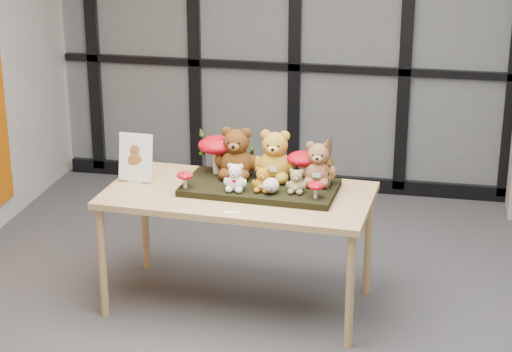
% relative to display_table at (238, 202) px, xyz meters
% --- Properties ---
extents(floor, '(5.00, 5.00, 0.00)m').
position_rel_display_table_xyz_m(floor, '(0.44, -0.27, -0.70)').
color(floor, '#4B4B50').
rests_on(floor, ground).
extents(room_shell, '(5.00, 5.00, 5.00)m').
position_rel_display_table_xyz_m(room_shell, '(0.44, -0.27, 0.98)').
color(room_shell, '#B7B4AD').
rests_on(room_shell, floor).
extents(glass_partition, '(4.90, 0.06, 2.78)m').
position_rel_display_table_xyz_m(glass_partition, '(0.44, 2.20, 0.72)').
color(glass_partition, '#2D383F').
rests_on(glass_partition, floor).
extents(display_table, '(1.68, 0.91, 0.77)m').
position_rel_display_table_xyz_m(display_table, '(0.00, 0.00, 0.00)').
color(display_table, tan).
rests_on(display_table, floor).
extents(diorama_tray, '(0.96, 0.52, 0.04)m').
position_rel_display_table_xyz_m(diorama_tray, '(0.13, 0.05, 0.09)').
color(diorama_tray, black).
rests_on(diorama_tray, display_table).
extents(bear_pooh_yellow, '(0.28, 0.26, 0.35)m').
position_rel_display_table_xyz_m(bear_pooh_yellow, '(0.20, 0.17, 0.28)').
color(bear_pooh_yellow, '#B78624').
rests_on(bear_pooh_yellow, diorama_tray).
extents(bear_brown_medium, '(0.28, 0.26, 0.35)m').
position_rel_display_table_xyz_m(bear_brown_medium, '(-0.05, 0.17, 0.28)').
color(bear_brown_medium, '#4E2A0E').
rests_on(bear_brown_medium, diorama_tray).
extents(bear_tan_back, '(0.24, 0.22, 0.30)m').
position_rel_display_table_xyz_m(bear_tan_back, '(0.47, 0.14, 0.26)').
color(bear_tan_back, '#905D3B').
rests_on(bear_tan_back, diorama_tray).
extents(bear_small_yellow, '(0.13, 0.12, 0.17)m').
position_rel_display_table_xyz_m(bear_small_yellow, '(0.16, -0.05, 0.19)').
color(bear_small_yellow, '#B57013').
rests_on(bear_small_yellow, diorama_tray).
extents(bear_white_bow, '(0.15, 0.14, 0.19)m').
position_rel_display_table_xyz_m(bear_white_bow, '(0.00, -0.07, 0.20)').
color(bear_white_bow, white).
rests_on(bear_white_bow, diorama_tray).
extents(bear_beige_small, '(0.13, 0.12, 0.16)m').
position_rel_display_table_xyz_m(bear_beige_small, '(0.37, -0.03, 0.19)').
color(bear_beige_small, '#978755').
rests_on(bear_beige_small, diorama_tray).
extents(plush_cream_hedgehog, '(0.08, 0.08, 0.10)m').
position_rel_display_table_xyz_m(plush_cream_hedgehog, '(0.22, -0.07, 0.16)').
color(plush_cream_hedgehog, silver).
rests_on(plush_cream_hedgehog, diorama_tray).
extents(mushroom_back_left, '(0.24, 0.24, 0.26)m').
position_rel_display_table_xyz_m(mushroom_back_left, '(-0.19, 0.22, 0.24)').
color(mushroom_back_left, '#A50512').
rests_on(mushroom_back_left, diorama_tray).
extents(mushroom_back_right, '(0.19, 0.19, 0.21)m').
position_rel_display_table_xyz_m(mushroom_back_right, '(0.37, 0.17, 0.21)').
color(mushroom_back_right, '#A50512').
rests_on(mushroom_back_right, diorama_tray).
extents(mushroom_front_left, '(0.10, 0.10, 0.11)m').
position_rel_display_table_xyz_m(mushroom_front_left, '(-0.31, -0.09, 0.16)').
color(mushroom_front_left, '#A50512').
rests_on(mushroom_front_left, diorama_tray).
extents(mushroom_front_right, '(0.10, 0.10, 0.11)m').
position_rel_display_table_xyz_m(mushroom_front_right, '(0.49, -0.10, 0.16)').
color(mushroom_front_right, '#A50512').
rests_on(mushroom_front_right, diorama_tray).
extents(sprig_green_far_left, '(0.05, 0.05, 0.31)m').
position_rel_display_table_xyz_m(sprig_green_far_left, '(-0.26, 0.20, 0.26)').
color(sprig_green_far_left, '#163B0D').
rests_on(sprig_green_far_left, diorama_tray).
extents(sprig_green_mid_left, '(0.05, 0.05, 0.22)m').
position_rel_display_table_xyz_m(sprig_green_mid_left, '(-0.13, 0.24, 0.22)').
color(sprig_green_mid_left, '#163B0D').
rests_on(sprig_green_mid_left, diorama_tray).
extents(sprig_dry_far_right, '(0.05, 0.05, 0.31)m').
position_rel_display_table_xyz_m(sprig_dry_far_right, '(0.55, 0.13, 0.26)').
color(sprig_dry_far_right, brown).
rests_on(sprig_dry_far_right, diorama_tray).
extents(sprig_dry_mid_right, '(0.05, 0.05, 0.23)m').
position_rel_display_table_xyz_m(sprig_dry_mid_right, '(0.55, 0.01, 0.22)').
color(sprig_dry_mid_right, brown).
rests_on(sprig_dry_mid_right, diorama_tray).
extents(sprig_green_centre, '(0.05, 0.05, 0.21)m').
position_rel_display_table_xyz_m(sprig_green_centre, '(0.04, 0.24, 0.21)').
color(sprig_green_centre, '#163B0D').
rests_on(sprig_green_centre, diorama_tray).
extents(sign_holder, '(0.22, 0.07, 0.31)m').
position_rel_display_table_xyz_m(sign_holder, '(-0.67, 0.06, 0.21)').
color(sign_holder, silver).
rests_on(sign_holder, display_table).
extents(label_card, '(0.09, 0.03, 0.00)m').
position_rel_display_table_xyz_m(label_card, '(0.03, -0.33, 0.07)').
color(label_card, white).
rests_on(label_card, display_table).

